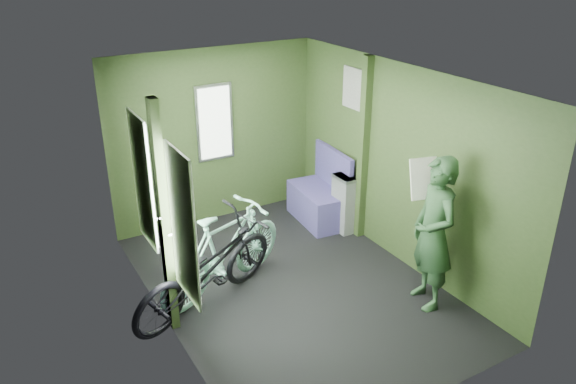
# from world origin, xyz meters

# --- Properties ---
(room) EXTENTS (4.00, 4.02, 2.31)m
(room) POSITION_xyz_m (-0.04, 0.04, 1.44)
(room) COLOR black
(room) RESTS_ON ground
(bicycle_black) EXTENTS (2.01, 1.42, 1.07)m
(bicycle_black) POSITION_xyz_m (-0.95, 0.08, 0.00)
(bicycle_black) COLOR black
(bicycle_black) RESTS_ON ground
(bicycle_mint) EXTENTS (1.81, 1.16, 1.08)m
(bicycle_mint) POSITION_xyz_m (-0.67, 0.27, 0.00)
(bicycle_mint) COLOR #92DFC5
(bicycle_mint) RESTS_ON ground
(passenger) EXTENTS (0.53, 0.73, 1.62)m
(passenger) POSITION_xyz_m (1.07, -0.95, 0.81)
(passenger) COLOR #294B2C
(passenger) RESTS_ON ground
(waste_box) EXTENTS (0.23, 0.32, 0.77)m
(waste_box) POSITION_xyz_m (1.26, 0.80, 0.38)
(waste_box) COLOR slate
(waste_box) RESTS_ON ground
(bench_seat) EXTENTS (0.60, 0.97, 0.98)m
(bench_seat) POSITION_xyz_m (1.15, 1.21, 0.29)
(bench_seat) COLOR navy
(bench_seat) RESTS_ON ground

